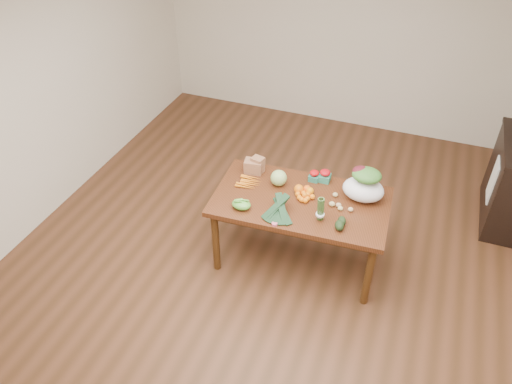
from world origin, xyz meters
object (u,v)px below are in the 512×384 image
at_px(cabbage, 279,178).
at_px(asparagus_bundle, 321,209).
at_px(salad_bag, 364,186).
at_px(dining_table, 299,230).
at_px(mandarin_cluster, 305,196).
at_px(kale_bunch, 278,211).
at_px(paper_bag, 253,165).

height_order(cabbage, asparagus_bundle, asparagus_bundle).
bearing_deg(cabbage, salad_bag, 5.03).
bearing_deg(asparagus_bundle, salad_bag, 53.12).
relative_size(dining_table, mandarin_cluster, 8.85).
height_order(asparagus_bundle, salad_bag, salad_bag).
relative_size(mandarin_cluster, kale_bunch, 0.45).
bearing_deg(dining_table, paper_bag, 152.53).
xyz_separation_m(cabbage, salad_bag, (0.78, 0.07, 0.07)).
bearing_deg(salad_bag, mandarin_cluster, -157.79).
distance_m(dining_table, kale_bunch, 0.56).
bearing_deg(mandarin_cluster, kale_bunch, -114.30).
bearing_deg(asparagus_bundle, mandarin_cluster, 128.67).
distance_m(dining_table, asparagus_bundle, 0.59).
bearing_deg(paper_bag, asparagus_bundle, -30.50).
bearing_deg(salad_bag, kale_bunch, -140.45).
relative_size(cabbage, asparagus_bundle, 0.62).
xyz_separation_m(dining_table, asparagus_bundle, (0.23, -0.21, 0.50)).
xyz_separation_m(cabbage, mandarin_cluster, (0.29, -0.13, -0.04)).
xyz_separation_m(dining_table, mandarin_cluster, (0.03, 0.01, 0.42)).
distance_m(paper_bag, kale_bunch, 0.72).
distance_m(asparagus_bundle, salad_bag, 0.51).
bearing_deg(cabbage, paper_bag, 159.80).
bearing_deg(mandarin_cluster, cabbage, 155.96).
relative_size(asparagus_bundle, salad_bag, 0.66).
bearing_deg(asparagus_bundle, dining_table, 133.96).
distance_m(cabbage, asparagus_bundle, 0.62).
height_order(paper_bag, asparagus_bundle, asparagus_bundle).
relative_size(paper_bag, kale_bunch, 0.57).
relative_size(dining_table, salad_bag, 4.23).
bearing_deg(salad_bag, asparagus_bundle, -123.64).
height_order(paper_bag, salad_bag, salad_bag).
bearing_deg(paper_bag, cabbage, -20.20).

